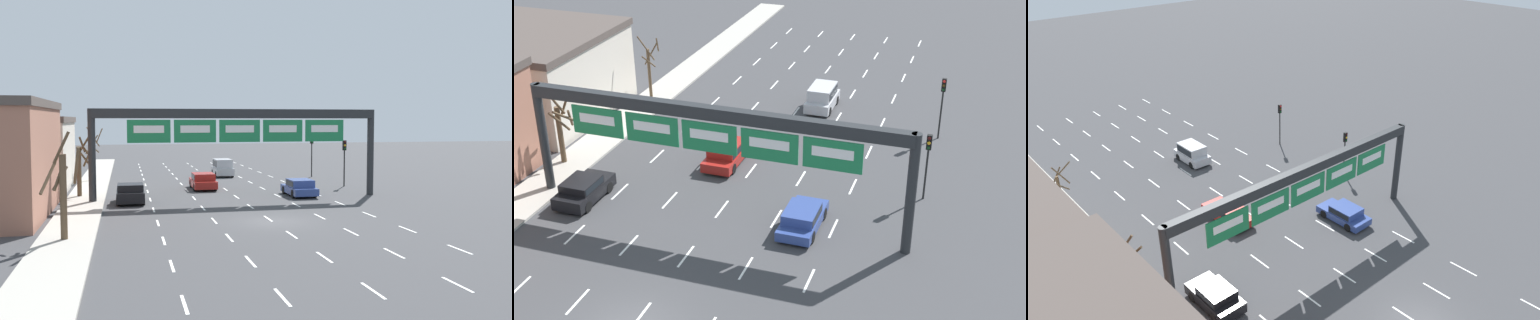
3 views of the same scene
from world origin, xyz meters
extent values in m
plane|color=#3D3D3F|center=(0.00, 0.00, 0.00)|extent=(220.00, 220.00, 0.00)
cube|color=#A8A399|center=(-11.30, 0.00, 0.07)|extent=(2.80, 110.00, 0.15)
cube|color=white|center=(-6.60, -14.00, 0.01)|extent=(0.12, 2.00, 0.01)
cube|color=white|center=(-6.60, -9.00, 0.01)|extent=(0.12, 2.00, 0.01)
cube|color=white|center=(-6.60, -4.00, 0.01)|extent=(0.12, 2.00, 0.01)
cube|color=white|center=(-6.60, 1.00, 0.01)|extent=(0.12, 2.00, 0.01)
cube|color=white|center=(-6.60, 6.00, 0.01)|extent=(0.12, 2.00, 0.01)
cube|color=white|center=(-6.60, 11.00, 0.01)|extent=(0.12, 2.00, 0.01)
cube|color=white|center=(-6.60, 16.00, 0.01)|extent=(0.12, 2.00, 0.01)
cube|color=white|center=(-6.60, 21.00, 0.01)|extent=(0.12, 2.00, 0.01)
cube|color=white|center=(-6.60, 26.00, 0.01)|extent=(0.12, 2.00, 0.01)
cube|color=white|center=(-6.60, 31.00, 0.01)|extent=(0.12, 2.00, 0.01)
cube|color=white|center=(-6.60, 36.00, 0.01)|extent=(0.12, 2.00, 0.01)
cube|color=white|center=(-6.60, 41.00, 0.01)|extent=(0.12, 2.00, 0.01)
cube|color=white|center=(-6.60, 46.00, 0.01)|extent=(0.12, 2.00, 0.01)
cube|color=white|center=(-3.30, -14.00, 0.01)|extent=(0.12, 2.00, 0.01)
cube|color=white|center=(-3.30, -9.00, 0.01)|extent=(0.12, 2.00, 0.01)
cube|color=white|center=(-3.30, -4.00, 0.01)|extent=(0.12, 2.00, 0.01)
cube|color=white|center=(-3.30, 1.00, 0.01)|extent=(0.12, 2.00, 0.01)
cube|color=white|center=(-3.30, 6.00, 0.01)|extent=(0.12, 2.00, 0.01)
cube|color=white|center=(-3.30, 11.00, 0.01)|extent=(0.12, 2.00, 0.01)
cube|color=white|center=(-3.30, 16.00, 0.01)|extent=(0.12, 2.00, 0.01)
cube|color=white|center=(-3.30, 21.00, 0.01)|extent=(0.12, 2.00, 0.01)
cube|color=white|center=(-3.30, 26.00, 0.01)|extent=(0.12, 2.00, 0.01)
cube|color=white|center=(-3.30, 31.00, 0.01)|extent=(0.12, 2.00, 0.01)
cube|color=white|center=(-3.30, 36.00, 0.01)|extent=(0.12, 2.00, 0.01)
cube|color=white|center=(-3.30, 41.00, 0.01)|extent=(0.12, 2.00, 0.01)
cube|color=white|center=(-3.30, 46.00, 0.01)|extent=(0.12, 2.00, 0.01)
cube|color=white|center=(0.00, -14.00, 0.01)|extent=(0.12, 2.00, 0.01)
cube|color=white|center=(0.00, -9.00, 0.01)|extent=(0.12, 2.00, 0.01)
cube|color=white|center=(0.00, -4.00, 0.01)|extent=(0.12, 2.00, 0.01)
cube|color=white|center=(0.00, 1.00, 0.01)|extent=(0.12, 2.00, 0.01)
cube|color=white|center=(0.00, 6.00, 0.01)|extent=(0.12, 2.00, 0.01)
cube|color=white|center=(0.00, 11.00, 0.01)|extent=(0.12, 2.00, 0.01)
cube|color=white|center=(0.00, 16.00, 0.01)|extent=(0.12, 2.00, 0.01)
cube|color=white|center=(0.00, 21.00, 0.01)|extent=(0.12, 2.00, 0.01)
cube|color=white|center=(0.00, 26.00, 0.01)|extent=(0.12, 2.00, 0.01)
cube|color=white|center=(0.00, 31.00, 0.01)|extent=(0.12, 2.00, 0.01)
cube|color=white|center=(0.00, 36.00, 0.01)|extent=(0.12, 2.00, 0.01)
cube|color=white|center=(0.00, 41.00, 0.01)|extent=(0.12, 2.00, 0.01)
cube|color=white|center=(0.00, 46.00, 0.01)|extent=(0.12, 2.00, 0.01)
cube|color=white|center=(3.30, -14.00, 0.01)|extent=(0.12, 2.00, 0.01)
cube|color=white|center=(3.30, -9.00, 0.01)|extent=(0.12, 2.00, 0.01)
cube|color=white|center=(3.30, -4.00, 0.01)|extent=(0.12, 2.00, 0.01)
cube|color=white|center=(3.30, 1.00, 0.01)|extent=(0.12, 2.00, 0.01)
cube|color=white|center=(3.30, 6.00, 0.01)|extent=(0.12, 2.00, 0.01)
cube|color=white|center=(3.30, 11.00, 0.01)|extent=(0.12, 2.00, 0.01)
cube|color=white|center=(3.30, 16.00, 0.01)|extent=(0.12, 2.00, 0.01)
cube|color=white|center=(3.30, 21.00, 0.01)|extent=(0.12, 2.00, 0.01)
cube|color=white|center=(3.30, 26.00, 0.01)|extent=(0.12, 2.00, 0.01)
cube|color=white|center=(3.30, 31.00, 0.01)|extent=(0.12, 2.00, 0.01)
cube|color=white|center=(3.30, 36.00, 0.01)|extent=(0.12, 2.00, 0.01)
cube|color=white|center=(3.30, 41.00, 0.01)|extent=(0.12, 2.00, 0.01)
cube|color=white|center=(3.30, 46.00, 0.01)|extent=(0.12, 2.00, 0.01)
cube|color=white|center=(6.60, -9.00, 0.01)|extent=(0.12, 2.00, 0.01)
cube|color=white|center=(6.60, -4.00, 0.01)|extent=(0.12, 2.00, 0.01)
cube|color=white|center=(6.60, 1.00, 0.01)|extent=(0.12, 2.00, 0.01)
cube|color=white|center=(6.60, 6.00, 0.01)|extent=(0.12, 2.00, 0.01)
cube|color=white|center=(6.60, 11.00, 0.01)|extent=(0.12, 2.00, 0.01)
cube|color=white|center=(6.60, 16.00, 0.01)|extent=(0.12, 2.00, 0.01)
cube|color=white|center=(6.60, 21.00, 0.01)|extent=(0.12, 2.00, 0.01)
cube|color=white|center=(6.60, 26.00, 0.01)|extent=(0.12, 2.00, 0.01)
cube|color=white|center=(6.60, 31.00, 0.01)|extent=(0.12, 2.00, 0.01)
cube|color=white|center=(6.60, 36.00, 0.01)|extent=(0.12, 2.00, 0.01)
cube|color=white|center=(6.60, 41.00, 0.01)|extent=(0.12, 2.00, 0.01)
cube|color=white|center=(6.60, 46.00, 0.01)|extent=(0.12, 2.00, 0.01)
cylinder|color=#232628|center=(-10.70, 9.99, 3.40)|extent=(0.53, 0.53, 6.80)
cylinder|color=#232628|center=(10.70, 9.99, 3.40)|extent=(0.53, 0.53, 6.80)
cube|color=#232628|center=(0.00, 9.99, 6.45)|extent=(21.40, 0.60, 0.70)
cube|color=#197542|center=(-6.69, 9.65, 5.16)|extent=(3.09, 0.08, 1.67)
cube|color=white|center=(-6.69, 9.61, 5.31)|extent=(2.17, 0.02, 0.53)
cube|color=#197542|center=(-3.34, 9.65, 5.16)|extent=(3.09, 0.08, 1.67)
cube|color=white|center=(-3.34, 9.61, 5.31)|extent=(2.17, 0.02, 0.53)
cube|color=#197542|center=(0.00, 9.65, 5.16)|extent=(3.09, 0.08, 1.67)
cube|color=white|center=(0.00, 9.61, 5.31)|extent=(2.17, 0.02, 0.53)
cube|color=#197542|center=(3.34, 9.65, 5.16)|extent=(3.09, 0.08, 1.67)
cube|color=white|center=(3.34, 9.61, 5.31)|extent=(2.17, 0.02, 0.53)
cube|color=#197542|center=(6.69, 9.65, 5.16)|extent=(3.09, 0.08, 1.67)
cube|color=white|center=(6.69, 9.61, 5.31)|extent=(2.17, 0.02, 0.53)
cube|color=black|center=(-8.06, 9.54, 0.56)|extent=(1.93, 4.01, 0.73)
cube|color=black|center=(-8.06, 9.30, 1.17)|extent=(1.77, 2.09, 0.49)
cube|color=black|center=(-8.06, 9.30, 1.17)|extent=(1.81, 1.92, 0.35)
cylinder|color=black|center=(-8.94, 10.74, 0.33)|extent=(0.22, 0.66, 0.66)
cylinder|color=black|center=(-7.19, 10.74, 0.33)|extent=(0.22, 0.66, 0.66)
cylinder|color=black|center=(-8.94, 8.34, 0.33)|extent=(0.22, 0.66, 0.66)
cylinder|color=black|center=(-7.19, 8.34, 0.33)|extent=(0.22, 0.66, 0.66)
cube|color=#B7B7BC|center=(1.70, 27.40, 0.57)|extent=(1.86, 3.91, 0.74)
cube|color=#B7B7BC|center=(1.70, 27.36, 1.39)|extent=(1.71, 2.74, 0.89)
cube|color=black|center=(1.70, 27.36, 1.39)|extent=(1.75, 2.52, 0.64)
cylinder|color=black|center=(0.85, 28.57, 0.33)|extent=(0.22, 0.66, 0.66)
cylinder|color=black|center=(2.54, 28.57, 0.33)|extent=(0.22, 0.66, 0.66)
cylinder|color=black|center=(0.85, 26.22, 0.33)|extent=(0.22, 0.66, 0.66)
cylinder|color=black|center=(2.54, 26.22, 0.33)|extent=(0.22, 0.66, 0.66)
cube|color=navy|center=(4.96, 10.60, 0.48)|extent=(1.90, 4.22, 0.55)
cube|color=navy|center=(4.96, 10.34, 1.04)|extent=(1.75, 2.19, 0.57)
cube|color=black|center=(4.96, 10.34, 1.04)|extent=(1.79, 2.02, 0.41)
cylinder|color=black|center=(4.10, 11.86, 0.33)|extent=(0.22, 0.66, 0.66)
cylinder|color=black|center=(5.83, 11.86, 0.33)|extent=(0.22, 0.66, 0.66)
cylinder|color=black|center=(4.10, 9.33, 0.33)|extent=(0.22, 0.66, 0.66)
cylinder|color=black|center=(5.83, 9.33, 0.33)|extent=(0.22, 0.66, 0.66)
cube|color=maroon|center=(-1.84, 16.73, 0.51)|extent=(1.93, 4.59, 0.61)
cube|color=maroon|center=(-1.84, 16.45, 1.10)|extent=(1.77, 2.39, 0.58)
cube|color=black|center=(-1.84, 16.45, 1.10)|extent=(1.81, 2.20, 0.42)
cylinder|color=black|center=(-2.72, 18.11, 0.33)|extent=(0.22, 0.66, 0.66)
cylinder|color=black|center=(-0.97, 18.11, 0.33)|extent=(0.22, 0.66, 0.66)
cylinder|color=black|center=(-2.72, 15.35, 0.33)|extent=(0.22, 0.66, 0.66)
cylinder|color=black|center=(-0.97, 15.35, 0.33)|extent=(0.22, 0.66, 0.66)
cylinder|color=black|center=(10.86, 15.89, 1.62)|extent=(0.12, 0.12, 3.25)
cube|color=black|center=(10.86, 15.89, 3.70)|extent=(0.30, 0.24, 0.90)
sphere|color=#3D0E0C|center=(10.86, 15.76, 4.00)|extent=(0.20, 0.20, 0.20)
sphere|color=gold|center=(10.86, 15.76, 3.70)|extent=(0.20, 0.20, 0.20)
sphere|color=#0E3515|center=(10.86, 15.76, 3.40)|extent=(0.20, 0.20, 0.20)
cylinder|color=black|center=(10.73, 24.70, 1.75)|extent=(0.12, 0.12, 3.50)
cube|color=black|center=(10.73, 24.70, 3.95)|extent=(0.30, 0.24, 0.90)
sphere|color=red|center=(10.73, 24.57, 4.25)|extent=(0.20, 0.20, 0.20)
sphere|color=#412F0C|center=(10.73, 24.57, 3.95)|extent=(0.20, 0.20, 0.20)
sphere|color=#0E3515|center=(10.73, 24.57, 3.65)|extent=(0.20, 0.20, 0.20)
cylinder|color=brown|center=(-11.36, -3.18, 2.24)|extent=(0.34, 0.34, 4.17)
cylinder|color=brown|center=(-12.09, -2.92, 3.16)|extent=(0.71, 1.60, 1.51)
cylinder|color=brown|center=(-11.53, -2.87, 3.12)|extent=(0.81, 0.53, 1.21)
cylinder|color=brown|center=(-11.45, -2.83, 4.63)|extent=(0.87, 0.35, 1.61)
cylinder|color=brown|center=(-10.73, -3.03, 3.74)|extent=(0.48, 1.42, 1.95)
cylinder|color=brown|center=(-11.60, -3.01, 3.10)|extent=(0.55, 0.67, 1.17)
cylinder|color=brown|center=(-11.51, 24.94, 2.13)|extent=(0.24, 0.24, 3.97)
cylinder|color=brown|center=(-11.34, 24.38, 4.37)|extent=(1.23, 0.47, 1.89)
cylinder|color=brown|center=(-11.28, 24.51, 3.28)|extent=(0.96, 0.59, 0.95)
cylinder|color=brown|center=(-11.53, 25.51, 3.59)|extent=(1.24, 0.16, 1.91)
cylinder|color=brown|center=(-10.81, 25.25, 4.43)|extent=(0.76, 1.51, 1.53)
cylinder|color=brown|center=(-11.84, 13.19, 2.05)|extent=(0.34, 0.34, 3.81)
cylinder|color=brown|center=(-11.57, 13.65, 3.91)|extent=(1.12, 0.73, 1.56)
cylinder|color=brown|center=(-11.21, 12.90, 3.53)|extent=(0.75, 1.40, 1.12)
cylinder|color=brown|center=(-11.56, 13.02, 4.11)|extent=(0.53, 0.75, 1.22)
cylinder|color=brown|center=(-11.19, 13.55, 3.15)|extent=(0.91, 1.46, 1.67)
cylinder|color=brown|center=(-11.48, 12.76, 3.20)|extent=(1.04, 0.92, 1.42)
camera|label=1|loc=(-8.41, -32.15, 5.98)|focal=40.00mm
camera|label=2|loc=(13.72, -21.63, 21.11)|focal=50.00mm
camera|label=3|loc=(-20.76, -11.01, 22.08)|focal=35.00mm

